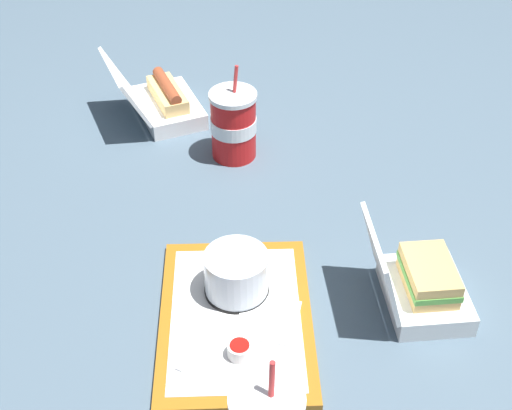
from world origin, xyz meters
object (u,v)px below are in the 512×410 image
ketchup_cup (240,350)px  soda_cup_right (234,125)px  clamshell_sandwich_center (421,285)px  plastic_fork (196,346)px  clamshell_hotdog_front (163,101)px  cake_container (236,275)px  food_tray (236,318)px

ketchup_cup → soda_cup_right: (0.58, -0.06, 0.05)m
clamshell_sandwich_center → plastic_fork: bearing=97.7°
ketchup_cup → plastic_fork: (0.03, 0.07, -0.01)m
clamshell_hotdog_front → soda_cup_right: bearing=-141.7°
plastic_fork → soda_cup_right: soda_cup_right is taller
cake_container → clamshell_hotdog_front: bearing=9.1°
ketchup_cup → plastic_fork: 0.07m
food_tray → clamshell_hotdog_front: (0.68, 0.09, 0.03)m
food_tray → ketchup_cup: ketchup_cup is taller
clamshell_hotdog_front → soda_cup_right: (-0.19, -0.15, 0.04)m
food_tray → soda_cup_right: soda_cup_right is taller
food_tray → soda_cup_right: (0.49, -0.06, 0.07)m
ketchup_cup → plastic_fork: ketchup_cup is taller
food_tray → clamshell_sandwich_center: bearing=-91.0°
food_tray → ketchup_cup: 0.09m
clamshell_hotdog_front → plastic_fork: bearing=-178.6°
ketchup_cup → clamshell_hotdog_front: (0.76, 0.09, 0.01)m
cake_container → food_tray: bearing=171.2°
clamshell_hotdog_front → ketchup_cup: bearing=-173.6°
cake_container → plastic_fork: cake_container is taller
ketchup_cup → cake_container: bearing=-5.3°
ketchup_cup → clamshell_hotdog_front: bearing=6.4°
cake_container → soda_cup_right: 0.44m
plastic_fork → clamshell_hotdog_front: 0.74m
soda_cup_right → clamshell_sandwich_center: bearing=-151.8°
cake_container → clamshell_hotdog_front: 0.63m
food_tray → cake_container: 0.07m
plastic_fork → clamshell_sandwich_center: bearing=-47.0°
plastic_fork → soda_cup_right: bearing=21.9°
cake_container → plastic_fork: 0.15m
cake_container → clamshell_hotdog_front: (0.62, 0.10, -0.01)m
ketchup_cup → clamshell_sandwich_center: 0.34m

